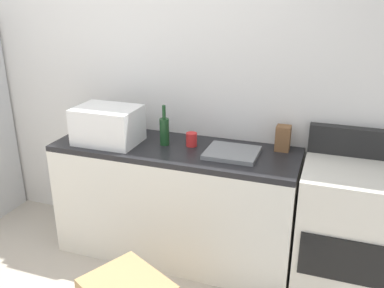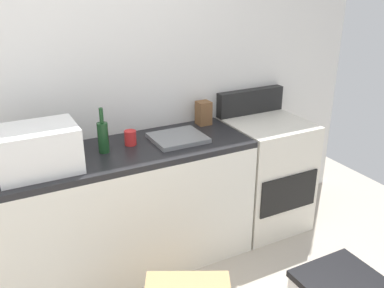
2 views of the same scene
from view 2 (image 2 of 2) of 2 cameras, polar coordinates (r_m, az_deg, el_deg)
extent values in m
cube|color=silver|center=(2.95, -18.17, 7.62)|extent=(5.00, 0.10, 2.60)
cube|color=silver|center=(3.02, -9.31, -9.12)|extent=(1.80, 0.60, 0.86)
cube|color=black|center=(2.82, -9.87, -1.28)|extent=(1.80, 0.60, 0.04)
cube|color=silver|center=(3.52, 9.82, -4.02)|extent=(0.60, 0.60, 0.90)
cube|color=black|center=(3.33, 12.93, -6.51)|extent=(0.52, 0.02, 0.30)
cube|color=black|center=(3.52, 7.86, 5.70)|extent=(0.60, 0.08, 0.20)
cube|color=white|center=(2.60, -20.12, -0.67)|extent=(0.46, 0.34, 0.27)
cube|color=slate|center=(2.94, -1.90, 0.84)|extent=(0.36, 0.32, 0.03)
cylinder|color=#193F1E|center=(2.77, -11.89, 0.84)|extent=(0.07, 0.07, 0.20)
cylinder|color=#193F1E|center=(2.72, -12.14, 3.78)|extent=(0.03, 0.03, 0.10)
cylinder|color=red|center=(2.88, -8.31, 0.84)|extent=(0.08, 0.08, 0.10)
cube|color=brown|center=(3.23, 1.57, 4.21)|extent=(0.10, 0.10, 0.18)
cube|color=black|center=(2.67, 19.14, -16.85)|extent=(0.46, 0.36, 0.04)
camera|label=1|loc=(1.81, 68.53, 8.72)|focal=38.90mm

